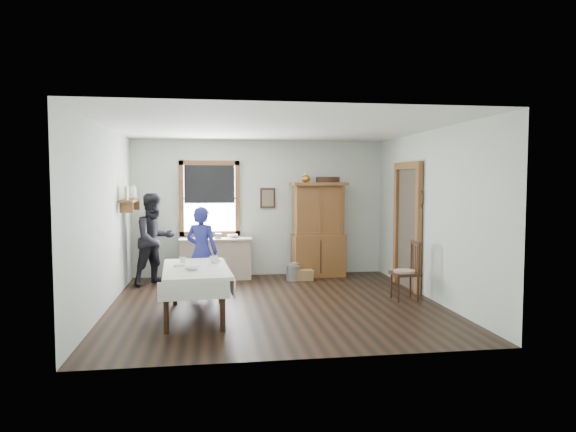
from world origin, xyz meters
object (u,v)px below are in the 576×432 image
Objects in this scene: woman_blue at (202,255)px; figure_dark at (155,243)px; dining_table at (196,292)px; pail at (293,273)px; china_hutch at (318,229)px; wicker_basket at (304,275)px; spindle_chair at (405,271)px; work_counter at (216,258)px.

figure_dark is at bearing -28.97° from woman_blue.
pail is (1.74, 2.40, -0.21)m from dining_table.
wicker_basket is at bearing -136.45° from china_hutch.
spindle_chair is 2.30m from wicker_basket.
spindle_chair is at bearing -55.41° from wicker_basket.
china_hutch is at bearing 0.39° from work_counter.
work_counter is 1.52m from pail.
dining_table reaches higher than pail.
work_counter is at bearing -76.26° from woman_blue.
work_counter is 1.74m from wicker_basket.
pail is 2.63m from figure_dark.
figure_dark is at bearing 108.81° from dining_table.
pail is at bearing -150.14° from china_hutch.
work_counter is 4.17× the size of wicker_basket.
figure_dark reaches higher than spindle_chair.
china_hutch is 2.72m from woman_blue.
china_hutch is 3.15m from figure_dark.
woman_blue is 0.89× the size of figure_dark.
dining_table is at bearing -95.14° from work_counter.
figure_dark is (-4.05, 1.86, 0.30)m from spindle_chair.
work_counter is 1.23m from figure_dark.
wicker_basket is (1.66, -0.40, -0.30)m from work_counter.
work_counter is at bearing -18.15° from figure_dark.
china_hutch is 0.98m from wicker_basket.
spindle_chair is 2.42m from pail.
work_counter is 3.72m from spindle_chair.
woman_blue is at bearing -90.09° from figure_dark.
wicker_basket is (1.95, 2.39, -0.25)m from dining_table.
china_hutch reaches higher than woman_blue.
wicker_basket is 2.28m from woman_blue.
pail is at bearing -123.79° from woman_blue.
work_counter reaches higher than pail.
china_hutch is at bearing 46.63° from wicker_basket.
figure_dark reaches higher than pail.
spindle_chair is at bearing 9.17° from dining_table.
wicker_basket is at bearing -12.54° from work_counter.
dining_table is 1.27× the size of woman_blue.
work_counter is 2.80m from dining_table.
figure_dark is at bearing -179.54° from pail.
dining_table is 2.97m from pail.
pail is (1.45, -0.38, -0.26)m from work_counter.
pail is 0.20× the size of woman_blue.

